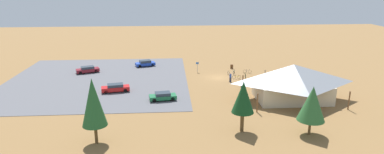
# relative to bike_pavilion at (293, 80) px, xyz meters

# --- Properties ---
(ground) EXTENTS (160.00, 160.00, 0.00)m
(ground) POSITION_rel_bike_pavilion_xyz_m (9.79, -13.50, -3.35)
(ground) COLOR olive
(ground) RESTS_ON ground
(parking_lot_asphalt) EXTENTS (34.21, 35.07, 0.05)m
(parking_lot_asphalt) POSITION_rel_bike_pavilion_xyz_m (33.30, -13.47, -3.32)
(parking_lot_asphalt) COLOR #56565B
(parking_lot_asphalt) RESTS_ON ground
(bike_pavilion) EXTENTS (14.25, 10.24, 5.84)m
(bike_pavilion) POSITION_rel_bike_pavilion_xyz_m (0.00, 0.00, 0.00)
(bike_pavilion) COLOR beige
(bike_pavilion) RESTS_ON ground
(trash_bin) EXTENTS (0.60, 0.60, 0.90)m
(trash_bin) POSITION_rel_bike_pavilion_xyz_m (5.89, -20.35, -2.90)
(trash_bin) COLOR brown
(trash_bin) RESTS_ON ground
(lot_sign) EXTENTS (0.56, 0.08, 2.20)m
(lot_sign) POSITION_rel_bike_pavilion_xyz_m (13.63, -18.01, -1.93)
(lot_sign) COLOR #99999E
(lot_sign) RESTS_ON ground
(pine_midwest) EXTENTS (3.37, 3.37, 6.28)m
(pine_midwest) POSITION_rel_bike_pavilion_xyz_m (2.30, 12.62, 0.75)
(pine_midwest) COLOR brown
(pine_midwest) RESTS_ON ground
(pine_west) EXTENTS (2.82, 2.82, 6.65)m
(pine_west) POSITION_rel_bike_pavilion_xyz_m (10.48, 11.11, 1.22)
(pine_west) COLOR brown
(pine_west) RESTS_ON ground
(pine_mideast) EXTENTS (2.89, 2.89, 7.97)m
(pine_mideast) POSITION_rel_bike_pavilion_xyz_m (28.27, 13.07, 1.76)
(pine_mideast) COLOR brown
(pine_mideast) RESTS_ON ground
(bicycle_black_edge_north) EXTENTS (0.55, 1.68, 0.86)m
(bicycle_black_edge_north) POSITION_rel_bike_pavilion_xyz_m (-0.12, -15.39, -2.96)
(bicycle_black_edge_north) COLOR black
(bicycle_black_edge_north) RESTS_ON ground
(bicycle_white_yard_left) EXTENTS (0.48, 1.67, 0.86)m
(bicycle_white_yard_left) POSITION_rel_bike_pavilion_xyz_m (7.48, -14.79, -2.98)
(bicycle_white_yard_left) COLOR black
(bicycle_white_yard_left) RESTS_ON ground
(bicycle_teal_edge_south) EXTENTS (0.68, 1.58, 0.85)m
(bicycle_teal_edge_south) POSITION_rel_bike_pavilion_xyz_m (6.19, -16.19, -2.97)
(bicycle_teal_edge_south) COLOR black
(bicycle_teal_edge_south) RESTS_ON ground
(bicycle_blue_mid_cluster) EXTENTS (1.22, 1.32, 0.80)m
(bicycle_blue_mid_cluster) POSITION_rel_bike_pavilion_xyz_m (0.83, -10.86, -2.98)
(bicycle_blue_mid_cluster) COLOR black
(bicycle_blue_mid_cluster) RESTS_ON ground
(bicycle_orange_lone_west) EXTENTS (1.61, 0.48, 0.83)m
(bicycle_orange_lone_west) POSITION_rel_bike_pavilion_xyz_m (-5.36, -6.73, -2.99)
(bicycle_orange_lone_west) COLOR black
(bicycle_orange_lone_west) RESTS_ON ground
(bicycle_green_near_sign) EXTENTS (0.48, 1.83, 0.91)m
(bicycle_green_near_sign) POSITION_rel_bike_pavilion_xyz_m (4.54, -12.98, -2.95)
(bicycle_green_near_sign) COLOR black
(bicycle_green_near_sign) RESTS_ON ground
(bicycle_yellow_front_row) EXTENTS (1.68, 0.49, 0.86)m
(bicycle_yellow_front_row) POSITION_rel_bike_pavilion_xyz_m (6.43, -12.35, -2.97)
(bicycle_yellow_front_row) COLOR black
(bicycle_yellow_front_row) RESTS_ON ground
(bicycle_red_back_row) EXTENTS (0.48, 1.71, 0.85)m
(bicycle_red_back_row) POSITION_rel_bike_pavilion_xyz_m (-3.38, -11.07, -2.96)
(bicycle_red_back_row) COLOR black
(bicycle_red_back_row) RESTS_ON ground
(bicycle_silver_yard_center) EXTENTS (1.71, 0.48, 0.89)m
(bicycle_silver_yard_center) POSITION_rel_bike_pavilion_xyz_m (3.38, -16.29, -2.95)
(bicycle_silver_yard_center) COLOR black
(bicycle_silver_yard_center) RESTS_ON ground
(car_red_back_corner) EXTENTS (4.95, 2.58, 1.38)m
(car_red_back_corner) POSITION_rel_bike_pavilion_xyz_m (28.81, -5.94, -2.60)
(car_red_back_corner) COLOR red
(car_red_back_corner) RESTS_ON parking_lot_asphalt
(car_maroon_near_entry) EXTENTS (4.90, 3.26, 1.33)m
(car_maroon_near_entry) POSITION_rel_bike_pavilion_xyz_m (36.41, -18.94, -2.63)
(car_maroon_near_entry) COLOR maroon
(car_maroon_near_entry) RESTS_ON parking_lot_asphalt
(car_green_by_curb) EXTENTS (4.50, 2.42, 1.28)m
(car_green_by_curb) POSITION_rel_bike_pavilion_xyz_m (20.64, -1.15, -2.65)
(car_green_by_curb) COLOR #1E6B3D
(car_green_by_curb) RESTS_ON parking_lot_asphalt
(car_blue_aisle_side) EXTENTS (4.61, 3.10, 1.35)m
(car_blue_aisle_side) POSITION_rel_bike_pavilion_xyz_m (24.83, -23.66, -2.62)
(car_blue_aisle_side) COLOR #1E42B2
(car_blue_aisle_side) RESTS_ON parking_lot_asphalt
(visitor_by_pavilion) EXTENTS (0.39, 0.36, 1.82)m
(visitor_by_pavilion) POSITION_rel_bike_pavilion_xyz_m (6.71, -6.25, -2.39)
(visitor_by_pavilion) COLOR #2D3347
(visitor_by_pavilion) RESTS_ON ground
(visitor_crossing_yard) EXTENTS (0.38, 0.36, 1.79)m
(visitor_crossing_yard) POSITION_rel_bike_pavilion_xyz_m (8.03, -10.28, -2.40)
(visitor_crossing_yard) COLOR #2D3347
(visitor_crossing_yard) RESTS_ON ground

